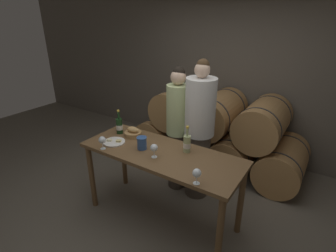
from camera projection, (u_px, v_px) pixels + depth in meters
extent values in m
plane|color=#665E51|center=(162.00, 217.00, 3.15)|extent=(10.00, 10.00, 0.00)
cube|color=#60594F|center=(237.00, 58.00, 4.16)|extent=(10.00, 0.12, 3.20)
cylinder|color=#A87A47|center=(164.00, 131.00, 4.72)|extent=(0.61, 0.97, 0.61)
cylinder|color=#2D2D33|center=(153.00, 137.00, 4.48)|extent=(0.62, 0.02, 0.62)
cylinder|color=#2D2D33|center=(173.00, 126.00, 4.95)|extent=(0.62, 0.02, 0.62)
cylinder|color=#A87A47|center=(197.00, 140.00, 4.37)|extent=(0.61, 0.97, 0.61)
cylinder|color=#2D2D33|center=(188.00, 148.00, 4.14)|extent=(0.62, 0.02, 0.62)
cylinder|color=#2D2D33|center=(205.00, 134.00, 4.61)|extent=(0.62, 0.02, 0.62)
cylinder|color=#A87A47|center=(236.00, 151.00, 4.03)|extent=(0.61, 0.97, 0.61)
cylinder|color=#2D2D33|center=(228.00, 160.00, 3.79)|extent=(0.62, 0.02, 0.62)
cylinder|color=#2D2D33|center=(243.00, 143.00, 4.27)|extent=(0.62, 0.02, 0.62)
cylinder|color=#A87A47|center=(282.00, 164.00, 3.69)|extent=(0.61, 0.97, 0.61)
cylinder|color=#2D2D33|center=(277.00, 174.00, 3.45)|extent=(0.62, 0.02, 0.62)
cylinder|color=#2D2D33|center=(286.00, 155.00, 3.93)|extent=(0.62, 0.02, 0.62)
cylinder|color=#A87A47|center=(180.00, 106.00, 4.33)|extent=(0.61, 0.97, 0.61)
cylinder|color=#2D2D33|center=(170.00, 111.00, 4.09)|extent=(0.62, 0.02, 0.62)
cylinder|color=#2D2D33|center=(189.00, 101.00, 4.57)|extent=(0.62, 0.02, 0.62)
cylinder|color=#A87A47|center=(218.00, 113.00, 3.99)|extent=(0.61, 0.97, 0.61)
cylinder|color=#2D2D33|center=(209.00, 120.00, 3.75)|extent=(0.62, 0.02, 0.62)
cylinder|color=#2D2D33|center=(226.00, 108.00, 4.23)|extent=(0.62, 0.02, 0.62)
cylinder|color=#A87A47|center=(263.00, 123.00, 3.65)|extent=(0.61, 0.97, 0.61)
cylinder|color=#2D2D33|center=(257.00, 130.00, 3.41)|extent=(0.62, 0.02, 0.62)
cylinder|color=#2D2D33|center=(269.00, 116.00, 3.89)|extent=(0.62, 0.02, 0.62)
cylinder|color=brown|center=(92.00, 177.00, 3.18)|extent=(0.06, 0.06, 0.85)
cylinder|color=brown|center=(219.00, 235.00, 2.34)|extent=(0.06, 0.06, 0.85)
cylinder|color=brown|center=(124.00, 157.00, 3.62)|extent=(0.06, 0.06, 0.85)
cylinder|color=brown|center=(241.00, 200.00, 2.78)|extent=(0.06, 0.06, 0.85)
cube|color=brown|center=(161.00, 153.00, 2.81)|extent=(1.78, 0.69, 0.04)
cylinder|color=#4C4238|center=(177.00, 160.00, 3.58)|extent=(0.23, 0.23, 0.81)
cylinder|color=beige|center=(178.00, 110.00, 3.29)|extent=(0.29, 0.29, 0.64)
sphere|color=beige|center=(178.00, 77.00, 3.13)|extent=(0.19, 0.19, 0.19)
sphere|color=black|center=(179.00, 73.00, 3.12)|extent=(0.15, 0.15, 0.15)
cylinder|color=#4C4238|center=(197.00, 165.00, 3.41)|extent=(0.30, 0.30, 0.88)
cylinder|color=silver|center=(200.00, 107.00, 3.10)|extent=(0.37, 0.37, 0.70)
sphere|color=beige|center=(202.00, 70.00, 2.92)|extent=(0.18, 0.18, 0.18)
sphere|color=#47331E|center=(203.00, 65.00, 2.91)|extent=(0.15, 0.15, 0.15)
cylinder|color=#193819|center=(119.00, 126.00, 3.20)|extent=(0.08, 0.08, 0.19)
cylinder|color=#193819|center=(118.00, 115.00, 3.14)|extent=(0.03, 0.03, 0.09)
cylinder|color=gold|center=(118.00, 111.00, 3.12)|extent=(0.03, 0.03, 0.02)
cylinder|color=white|center=(119.00, 127.00, 3.21)|extent=(0.08, 0.08, 0.06)
cylinder|color=#ADBC7F|center=(187.00, 144.00, 2.76)|extent=(0.08, 0.08, 0.18)
cylinder|color=#ADBC7F|center=(187.00, 132.00, 2.71)|extent=(0.03, 0.03, 0.09)
cylinder|color=gold|center=(187.00, 127.00, 2.69)|extent=(0.03, 0.03, 0.02)
cylinder|color=white|center=(187.00, 145.00, 2.77)|extent=(0.08, 0.08, 0.06)
cylinder|color=#335693|center=(142.00, 143.00, 2.83)|extent=(0.10, 0.10, 0.14)
cylinder|color=#335693|center=(142.00, 138.00, 2.81)|extent=(0.11, 0.11, 0.01)
cylinder|color=#A87F4C|center=(133.00, 134.00, 3.15)|extent=(0.20, 0.20, 0.05)
ellipsoid|color=tan|center=(133.00, 130.00, 3.13)|extent=(0.15, 0.09, 0.07)
cylinder|color=white|center=(114.00, 142.00, 3.00)|extent=(0.25, 0.25, 0.01)
cube|color=#E0CC7F|center=(119.00, 141.00, 2.98)|extent=(0.07, 0.06, 0.02)
cube|color=beige|center=(109.00, 140.00, 3.00)|extent=(0.07, 0.06, 0.02)
cylinder|color=white|center=(103.00, 149.00, 2.86)|extent=(0.06, 0.06, 0.00)
cylinder|color=white|center=(103.00, 146.00, 2.84)|extent=(0.01, 0.01, 0.07)
sphere|color=white|center=(102.00, 140.00, 2.82)|extent=(0.08, 0.08, 0.08)
cylinder|color=white|center=(154.00, 157.00, 2.69)|extent=(0.06, 0.06, 0.00)
cylinder|color=white|center=(154.00, 154.00, 2.68)|extent=(0.01, 0.01, 0.07)
sphere|color=white|center=(154.00, 148.00, 2.65)|extent=(0.08, 0.08, 0.08)
cylinder|color=white|center=(196.00, 183.00, 2.27)|extent=(0.06, 0.06, 0.00)
cylinder|color=white|center=(197.00, 180.00, 2.26)|extent=(0.01, 0.01, 0.07)
sphere|color=white|center=(197.00, 173.00, 2.23)|extent=(0.08, 0.08, 0.08)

